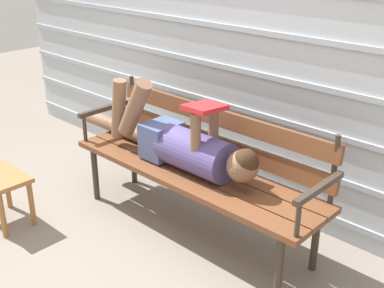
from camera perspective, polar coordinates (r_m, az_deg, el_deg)
The scene contains 5 objects.
ground_plane at distance 3.29m, azimuth -1.73°, elevation -10.81°, with size 12.00×12.00×0.00m, color gray.
house_siding at distance 3.34m, azimuth 7.35°, elevation 12.94°, with size 5.50×0.08×2.51m.
park_bench at distance 3.18m, azimuth 0.87°, elevation -1.95°, with size 1.85×0.49×0.86m.
reclining_person at distance 3.15m, azimuth -1.47°, elevation 0.18°, with size 1.68×0.26×0.54m.
footstool at distance 3.55m, azimuth -21.12°, elevation -4.43°, with size 0.42×0.26×0.36m.
Camera 1 is at (1.95, -1.91, 1.83)m, focal length 46.06 mm.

